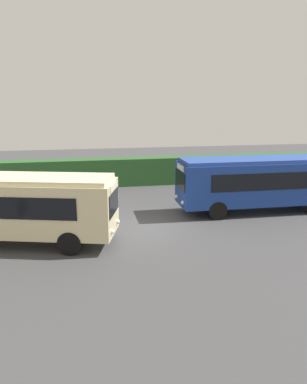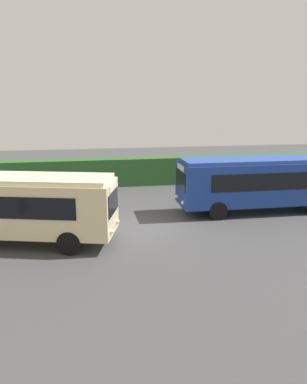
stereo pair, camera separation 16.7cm
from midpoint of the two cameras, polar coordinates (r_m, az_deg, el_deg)
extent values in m
plane|color=#424244|center=(19.15, -2.00, -5.30)|extent=(64.00, 64.00, 0.00)
cube|color=beige|center=(17.68, -20.23, -2.04)|extent=(9.01, 4.66, 2.29)
cube|color=#F8E8B2|center=(17.40, -20.57, 1.91)|extent=(8.70, 4.40, 0.20)
cube|color=black|center=(18.81, -19.60, -0.21)|extent=(6.53, 1.86, 0.92)
cube|color=black|center=(16.27, -6.26, -1.57)|extent=(0.57, 1.92, 0.96)
cube|color=silver|center=(16.10, -6.32, 0.80)|extent=(0.39, 1.29, 0.28)
cylinder|color=black|center=(18.10, -10.67, -5.01)|extent=(1.04, 0.54, 1.00)
cylinder|color=black|center=(16.11, -12.74, -7.50)|extent=(1.04, 0.54, 1.00)
sphere|color=silver|center=(17.20, -5.70, -4.44)|extent=(0.22, 0.22, 0.22)
sphere|color=silver|center=(15.96, -6.55, -5.91)|extent=(0.22, 0.22, 0.22)
cube|color=navy|center=(22.26, 15.49, 1.47)|extent=(9.31, 2.57, 2.32)
cube|color=#2747A0|center=(22.04, 15.70, 4.68)|extent=(9.03, 2.37, 0.20)
cube|color=black|center=(21.25, 17.72, 1.52)|extent=(7.24, 0.11, 0.93)
cube|color=black|center=(23.44, 14.89, 2.81)|extent=(7.24, 0.11, 0.93)
cube|color=black|center=(20.62, 3.79, 1.80)|extent=(0.06, 2.03, 0.98)
cube|color=silver|center=(20.49, 3.82, 3.72)|extent=(0.05, 1.36, 0.28)
cylinder|color=black|center=(20.44, 9.35, -2.78)|extent=(1.00, 0.29, 1.00)
cylinder|color=black|center=(22.51, 7.43, -1.17)|extent=(1.00, 0.29, 1.00)
cylinder|color=black|center=(24.84, 20.19, -0.50)|extent=(1.00, 0.29, 1.00)
sphere|color=silver|center=(20.24, 4.16, -1.62)|extent=(0.22, 0.22, 0.22)
sphere|color=silver|center=(21.51, 3.27, -0.68)|extent=(0.22, 0.22, 0.22)
cube|color=silver|center=(24.11, 10.42, -0.43)|extent=(0.31, 0.25, 0.88)
cube|color=#334C8C|center=(23.93, 10.51, 1.48)|extent=(0.49, 0.28, 0.77)
sphere|color=#8C6647|center=(23.83, 10.56, 2.67)|extent=(0.24, 0.24, 0.24)
cube|color=black|center=(26.06, 20.42, -0.16)|extent=(0.33, 0.27, 0.76)
cube|color=silver|center=(25.91, 20.55, 1.38)|extent=(0.50, 0.31, 0.67)
sphere|color=beige|center=(25.82, 20.63, 2.33)|extent=(0.21, 0.21, 0.21)
cube|color=#2A5829|center=(28.37, -5.10, 3.03)|extent=(44.00, 1.41, 2.02)
camera|label=1|loc=(0.08, -90.25, -0.06)|focal=35.61mm
camera|label=2|loc=(0.08, 89.75, 0.06)|focal=35.61mm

